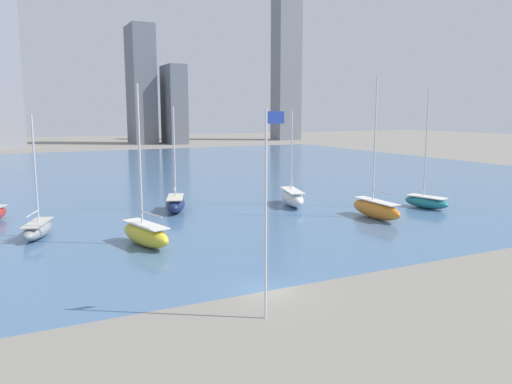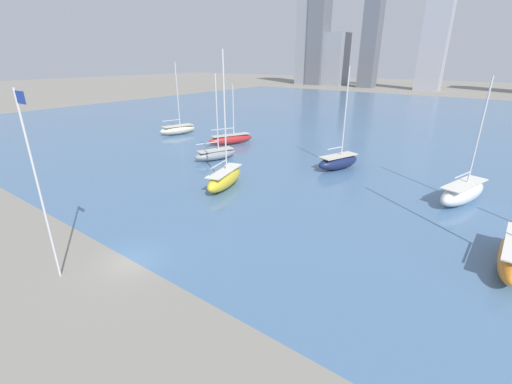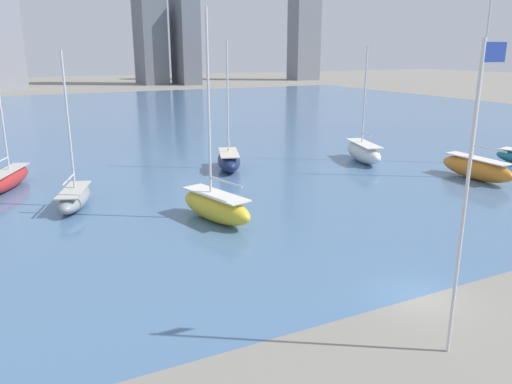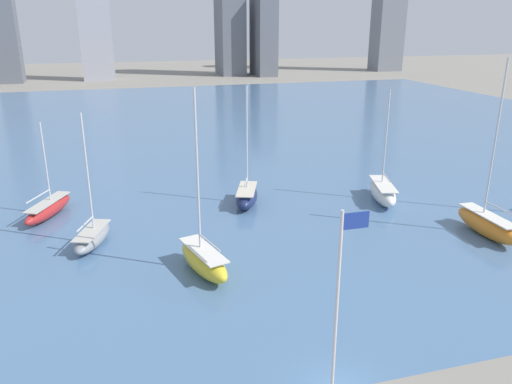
% 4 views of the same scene
% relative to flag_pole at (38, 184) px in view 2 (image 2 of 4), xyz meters
% --- Properties ---
extents(ground_plane, '(500.00, 500.00, 0.00)m').
position_rel_flag_pole_xyz_m(ground_plane, '(2.35, 4.09, -6.76)').
color(ground_plane, gray).
extents(harbor_water, '(180.00, 140.00, 0.00)m').
position_rel_flag_pole_xyz_m(harbor_water, '(2.35, 74.09, -6.76)').
color(harbor_water, '#4C7099').
rests_on(harbor_water, ground_plane).
extents(flag_pole, '(1.24, 0.14, 12.54)m').
position_rel_flag_pole_xyz_m(flag_pole, '(0.00, 0.00, 0.00)').
color(flag_pole, silver).
rests_on(flag_pole, ground_plane).
extents(distant_city_skyline, '(189.32, 21.72, 74.88)m').
position_rel_flag_pole_xyz_m(distant_city_skyline, '(-9.02, 173.95, 19.83)').
color(distant_city_skyline, '#8E939E').
rests_on(distant_city_skyline, ground_plane).
extents(sailboat_navy, '(4.54, 7.19, 13.12)m').
position_rel_flag_pole_xyz_m(sailboat_navy, '(5.06, 34.35, -5.71)').
color(sailboat_navy, '#19234C').
rests_on(sailboat_navy, harbor_water).
extents(sailboat_cream, '(4.46, 7.65, 13.38)m').
position_rel_flag_pole_xyz_m(sailboat_cream, '(-29.59, 36.50, -5.79)').
color(sailboat_cream, beige).
rests_on(sailboat_cream, harbor_water).
extents(sailboat_gray, '(4.15, 6.82, 12.12)m').
position_rel_flag_pole_xyz_m(sailboat_gray, '(-11.25, 27.69, -5.86)').
color(sailboat_gray, gray).
rests_on(sailboat_gray, harbor_water).
extents(sailboat_red, '(5.05, 8.30, 9.91)m').
position_rel_flag_pole_xyz_m(sailboat_red, '(-15.88, 36.48, -5.84)').
color(sailboat_red, '#B72828').
rests_on(sailboat_red, harbor_water).
extents(sailboat_yellow, '(3.96, 7.69, 14.92)m').
position_rel_flag_pole_xyz_m(sailboat_yellow, '(-2.39, 19.77, -5.59)').
color(sailboat_yellow, yellow).
rests_on(sailboat_yellow, harbor_water).
extents(sailboat_white, '(4.47, 8.33, 12.56)m').
position_rel_flag_pole_xyz_m(sailboat_white, '(20.22, 31.22, -5.61)').
color(sailboat_white, white).
rests_on(sailboat_white, harbor_water).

